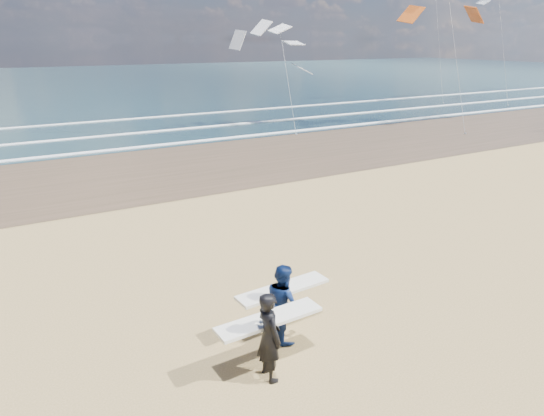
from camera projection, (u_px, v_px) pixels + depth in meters
wet_sand_strip at (414, 134)px, 33.33m from camera, size 220.00×12.00×0.01m
ocean at (169, 80)px, 77.78m from camera, size 220.00×100.00×0.02m
foam_breakers at (329, 115)px, 41.63m from camera, size 220.00×11.70×0.05m
surfer_near at (269, 334)px, 9.14m from camera, size 2.22×0.99×1.83m
surfer_far at (283, 301)px, 10.39m from camera, size 2.23×1.14×1.74m
kite_0 at (452, 28)px, 33.65m from camera, size 7.50×4.93×11.39m
kite_1 at (285, 59)px, 34.17m from camera, size 6.82×4.85×8.20m
kite_2 at (502, 32)px, 47.49m from camera, size 5.35×4.69×12.83m
kite_5 at (438, 30)px, 48.94m from camera, size 4.47×4.59×13.77m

